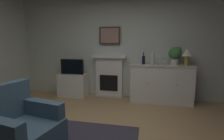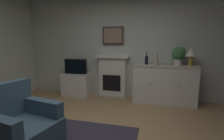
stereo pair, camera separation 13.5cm
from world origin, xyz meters
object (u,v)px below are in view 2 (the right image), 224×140
(sideboard_cabinet, at_px, (164,84))
(table_lamp, at_px, (191,54))
(framed_picture, at_px, (113,36))
(wine_glass_center, at_px, (167,60))
(fireplace_unit, at_px, (112,76))
(potted_plant_small, at_px, (179,54))
(wine_glass_left, at_px, (162,60))
(tv_cabinet, at_px, (77,85))
(armchair, at_px, (19,125))
(vase_decorative, at_px, (156,59))
(wine_bottle, at_px, (146,60))
(tv_set, at_px, (76,66))

(sideboard_cabinet, xyz_separation_m, table_lamp, (0.55, 0.00, 0.74))
(framed_picture, height_order, wine_glass_center, framed_picture)
(fireplace_unit, relative_size, potted_plant_small, 2.56)
(fireplace_unit, relative_size, wine_glass_left, 6.67)
(table_lamp, bearing_deg, wine_glass_left, -174.60)
(fireplace_unit, xyz_separation_m, wine_glass_left, (1.25, -0.24, 0.49))
(tv_cabinet, bearing_deg, framed_picture, 12.01)
(potted_plant_small, distance_m, armchair, 3.44)
(wine_glass_left, distance_m, vase_decorative, 0.15)
(fireplace_unit, distance_m, potted_plant_small, 1.74)
(framed_picture, xyz_separation_m, table_lamp, (1.87, -0.22, -0.42))
(framed_picture, bearing_deg, vase_decorative, -13.84)
(fireplace_unit, distance_m, sideboard_cabinet, 1.34)
(framed_picture, height_order, armchair, framed_picture)
(framed_picture, bearing_deg, armchair, -102.33)
(table_lamp, height_order, wine_glass_left, table_lamp)
(vase_decorative, xyz_separation_m, armchair, (-1.69, -2.42, -0.68))
(wine_glass_left, height_order, vase_decorative, vase_decorative)
(wine_glass_center, xyz_separation_m, armchair, (-1.95, -2.42, -0.66))
(fireplace_unit, xyz_separation_m, framed_picture, (0.00, 0.05, 1.07))
(wine_bottle, height_order, armchair, wine_bottle)
(vase_decorative, relative_size, armchair, 0.30)
(tv_set, relative_size, armchair, 0.67)
(wine_glass_left, xyz_separation_m, vase_decorative, (-0.14, 0.01, 0.02))
(tv_set, bearing_deg, fireplace_unit, 10.77)
(table_lamp, relative_size, wine_glass_left, 2.42)
(framed_picture, distance_m, armchair, 3.02)
(tv_cabinet, relative_size, tv_set, 1.21)
(wine_bottle, xyz_separation_m, tv_cabinet, (-1.86, -0.02, -0.72))
(sideboard_cabinet, xyz_separation_m, tv_cabinet, (-2.30, 0.02, -0.16))
(table_lamp, distance_m, potted_plant_small, 0.26)
(vase_decorative, relative_size, tv_set, 0.45)
(fireplace_unit, height_order, wine_bottle, wine_bottle)
(framed_picture, xyz_separation_m, tv_set, (-0.98, -0.23, -0.81))
(wine_glass_center, xyz_separation_m, potted_plant_small, (0.26, 0.09, 0.13))
(wine_bottle, bearing_deg, wine_glass_left, -14.71)
(tv_cabinet, xyz_separation_m, armchair, (0.39, -2.48, 0.08))
(wine_bottle, xyz_separation_m, armchair, (-1.48, -2.50, -0.65))
(wine_glass_center, height_order, potted_plant_small, potted_plant_small)
(vase_decorative, bearing_deg, wine_glass_left, -3.46)
(wine_glass_center, height_order, tv_set, wine_glass_center)
(fireplace_unit, bearing_deg, tv_cabinet, -170.55)
(fireplace_unit, bearing_deg, vase_decorative, -11.61)
(sideboard_cabinet, height_order, wine_bottle, wine_bottle)
(table_lamp, relative_size, wine_glass_center, 2.42)
(wine_glass_center, bearing_deg, tv_cabinet, 178.42)
(table_lamp, height_order, wine_glass_center, table_lamp)
(potted_plant_small, bearing_deg, wine_bottle, -179.29)
(fireplace_unit, distance_m, wine_glass_left, 1.37)
(wine_glass_left, bearing_deg, wine_glass_center, 4.84)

